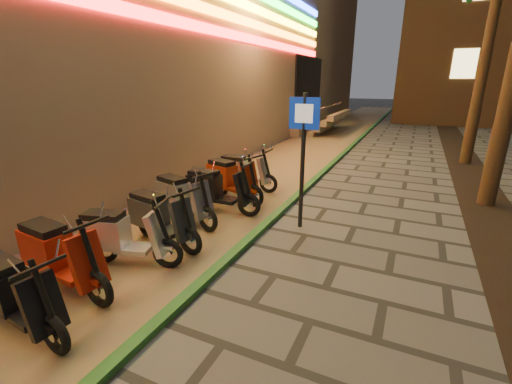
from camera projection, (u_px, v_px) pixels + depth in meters
The scene contains 13 objects.
ground at pixel (222, 344), 4.09m from camera, with size 120.00×120.00×0.00m, color #474442.
parking_strip at pixel (292, 158), 13.74m from camera, with size 3.40×60.00×0.01m, color #8C7251.
green_curb at pixel (335, 161), 13.04m from camera, with size 0.18×60.00×0.10m, color #246225.
planting_strip at pixel (500, 235), 6.94m from camera, with size 1.20×40.00×0.02m, color black.
pedestrian_sign at pixel (303, 144), 6.81m from camera, with size 0.61×0.10×2.77m.
scooter_3 at pixel (15, 294), 4.18m from camera, with size 1.67×0.62×1.17m.
scooter_4 at pixel (58, 255), 5.01m from camera, with size 1.84×0.67×1.29m.
scooter_5 at pixel (120, 236), 5.70m from camera, with size 1.71×0.88×1.21m.
scooter_6 at pixel (158, 217), 6.47m from camera, with size 1.76×0.76×1.24m.
scooter_7 at pixel (181, 198), 7.48m from camera, with size 1.79×0.91×1.27m.
scooter_8 at pixel (215, 189), 8.03m from camera, with size 1.82×0.64×1.28m.
scooter_9 at pixel (229, 178), 8.90m from camera, with size 1.84×0.96×1.30m.
scooter_10 at pixel (242, 171), 9.73m from camera, with size 1.74×0.61×1.23m.
Camera 1 is at (1.77, -2.83, 3.00)m, focal length 24.00 mm.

